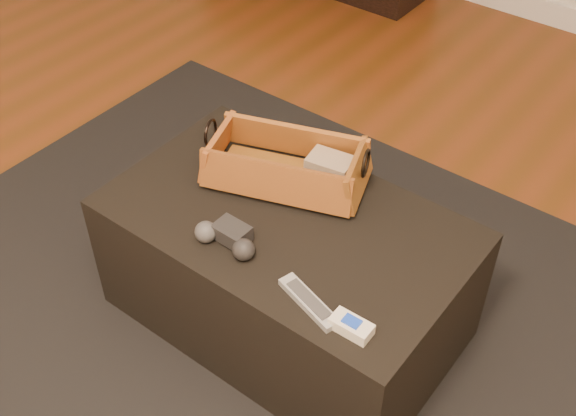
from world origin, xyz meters
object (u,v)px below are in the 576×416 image
Objects in this scene: silver_remote at (309,302)px; game_controller at (227,237)px; tv_remote at (277,175)px; ottoman at (287,270)px; wicker_basket at (286,166)px; cream_gadget at (351,326)px.

game_controller is at bearing 173.43° from silver_remote.
silver_remote is (0.34, -0.31, -0.02)m from tv_remote.
tv_remote is at bearing 137.72° from silver_remote.
wicker_basket is at bearing 128.10° from ottoman.
tv_remote is at bearing 138.51° from ottoman.
ottoman is 0.30m from game_controller.
tv_remote is 0.04m from wicker_basket.
tv_remote is 0.57m from cream_gadget.
cream_gadget is (0.45, -0.34, -0.04)m from wicker_basket.
cream_gadget is (0.36, -0.22, 0.23)m from ottoman.
silver_remote is at bearing -42.66° from ottoman.
ottoman is 1.97× the size of wicker_basket.
game_controller is (0.04, -0.30, -0.02)m from wicker_basket.
tv_remote reaches higher than cream_gadget.
silver_remote is at bearing -67.67° from tv_remote.
tv_remote reaches higher than silver_remote.
wicker_basket is at bearing 30.87° from tv_remote.
game_controller reaches higher than cream_gadget.
silver_remote is (0.29, -0.03, -0.02)m from game_controller.
ottoman is 0.47m from cream_gadget.
cream_gadget reaches higher than silver_remote.
wicker_basket is 0.31m from game_controller.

